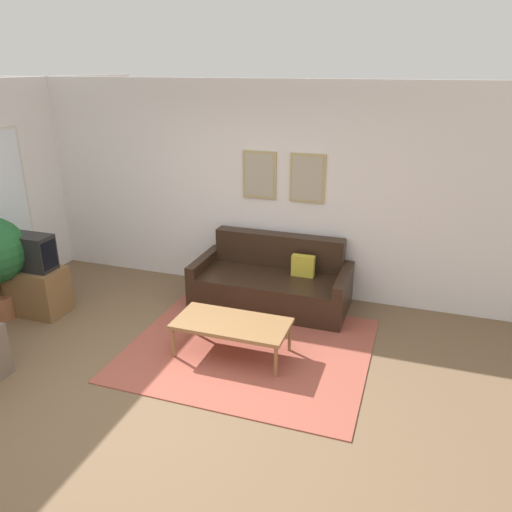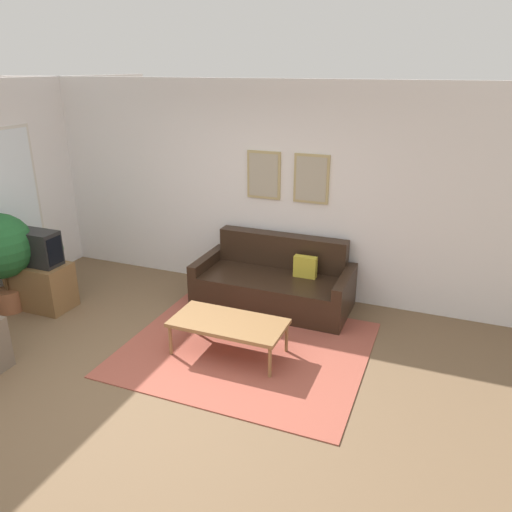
# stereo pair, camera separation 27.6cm
# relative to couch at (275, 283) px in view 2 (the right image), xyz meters

# --- Properties ---
(ground_plane) EXTENTS (16.00, 16.00, 0.00)m
(ground_plane) POSITION_rel_couch_xyz_m (-0.48, -2.11, -0.28)
(ground_plane) COLOR brown
(area_rug) EXTENTS (2.51, 2.15, 0.01)m
(area_rug) POSITION_rel_couch_xyz_m (0.09, -1.14, -0.28)
(area_rug) COLOR #9E4C3D
(area_rug) RESTS_ON ground_plane
(wall_back) EXTENTS (8.00, 0.09, 2.70)m
(wall_back) POSITION_rel_couch_xyz_m (-0.48, 0.46, 1.07)
(wall_back) COLOR silver
(wall_back) RESTS_ON ground_plane
(couch) EXTENTS (1.92, 0.90, 0.84)m
(couch) POSITION_rel_couch_xyz_m (0.00, 0.00, 0.00)
(couch) COLOR black
(couch) RESTS_ON ground_plane
(coffee_table) EXTENTS (1.18, 0.58, 0.38)m
(coffee_table) POSITION_rel_couch_xyz_m (-0.04, -1.29, 0.07)
(coffee_table) COLOR olive
(coffee_table) RESTS_ON ground_plane
(tv_stand) EXTENTS (0.76, 0.44, 0.57)m
(tv_stand) POSITION_rel_couch_xyz_m (-2.67, -1.15, 0.00)
(tv_stand) COLOR brown
(tv_stand) RESTS_ON ground_plane
(tv) EXTENTS (0.63, 0.28, 0.42)m
(tv) POSITION_rel_couch_xyz_m (-2.67, -1.15, 0.50)
(tv) COLOR black
(tv) RESTS_ON tv_stand
(potted_plant_tall) EXTENTS (0.79, 0.79, 1.24)m
(potted_plant_tall) POSITION_rel_couch_xyz_m (-2.97, -1.39, 0.52)
(potted_plant_tall) COLOR #935638
(potted_plant_tall) RESTS_ON ground_plane
(potted_plant_by_window) EXTENTS (0.38, 0.38, 0.65)m
(potted_plant_by_window) POSITION_rel_couch_xyz_m (-2.96, -0.74, 0.09)
(potted_plant_by_window) COLOR slate
(potted_plant_by_window) RESTS_ON ground_plane
(potted_plant_small) EXTENTS (0.56, 0.56, 0.89)m
(potted_plant_small) POSITION_rel_couch_xyz_m (-2.92, -0.83, 0.27)
(potted_plant_small) COLOR slate
(potted_plant_small) RESTS_ON ground_plane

